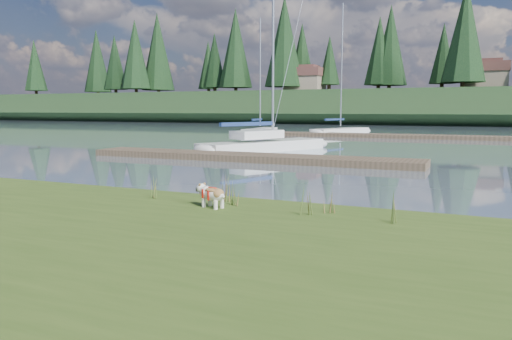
% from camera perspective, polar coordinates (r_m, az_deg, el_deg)
% --- Properties ---
extents(ground, '(200.00, 200.00, 0.00)m').
position_cam_1_polar(ground, '(42.14, 16.35, 3.52)').
color(ground, slate).
rests_on(ground, ground).
extents(bank, '(60.00, 9.00, 0.35)m').
position_cam_1_polar(bank, '(8.45, -21.16, -8.52)').
color(bank, '#3A501A').
rests_on(bank, ground).
extents(ridge, '(200.00, 20.00, 5.00)m').
position_cam_1_polar(ridge, '(84.87, 20.55, 6.67)').
color(ridge, '#1C3319').
rests_on(ridge, ground).
extents(bulldog, '(0.79, 0.47, 0.47)m').
position_cam_1_polar(bulldog, '(10.28, -5.06, -2.69)').
color(bulldog, silver).
rests_on(bulldog, bank).
extents(sailboat_main, '(5.35, 9.25, 13.31)m').
position_cam_1_polar(sailboat_main, '(28.53, 1.83, 3.10)').
color(sailboat_main, silver).
rests_on(sailboat_main, ground).
extents(dock_near, '(16.00, 2.00, 0.30)m').
position_cam_1_polar(dock_near, '(23.01, -1.17, 1.48)').
color(dock_near, '#4C3D2C').
rests_on(dock_near, ground).
extents(dock_far, '(26.00, 2.20, 0.30)m').
position_cam_1_polar(dock_far, '(41.90, 19.07, 3.60)').
color(dock_far, '#4C3D2C').
rests_on(dock_far, ground).
extents(sailboat_bg_0, '(2.14, 7.36, 10.61)m').
position_cam_1_polar(sailboat_bg_0, '(46.76, 0.72, 4.52)').
color(sailboat_bg_0, silver).
rests_on(sailboat_bg_0, ground).
extents(sailboat_bg_1, '(4.36, 8.04, 11.95)m').
position_cam_1_polar(sailboat_bg_1, '(47.54, 10.12, 4.45)').
color(sailboat_bg_1, silver).
rests_on(sailboat_bg_1, ground).
extents(weed_0, '(0.17, 0.14, 0.64)m').
position_cam_1_polar(weed_0, '(10.93, -3.47, -2.23)').
color(weed_0, '#475B23').
rests_on(weed_0, bank).
extents(weed_1, '(0.17, 0.14, 0.53)m').
position_cam_1_polar(weed_1, '(10.48, -2.31, -2.86)').
color(weed_1, '#475B23').
rests_on(weed_1, bank).
extents(weed_2, '(0.17, 0.14, 0.60)m').
position_cam_1_polar(weed_2, '(9.58, 5.73, -3.66)').
color(weed_2, '#475B23').
rests_on(weed_2, bank).
extents(weed_3, '(0.17, 0.14, 0.58)m').
position_cam_1_polar(weed_3, '(11.53, -11.32, -1.98)').
color(weed_3, '#475B23').
rests_on(weed_3, bank).
extents(weed_4, '(0.17, 0.14, 0.45)m').
position_cam_1_polar(weed_4, '(9.80, 8.35, -3.84)').
color(weed_4, '#475B23').
rests_on(weed_4, bank).
extents(weed_5, '(0.17, 0.14, 0.68)m').
position_cam_1_polar(weed_5, '(9.19, 15.08, -4.10)').
color(weed_5, '#475B23').
rests_on(weed_5, bank).
extents(mud_lip, '(60.00, 0.50, 0.14)m').
position_cam_1_polar(mud_lip, '(11.88, -5.82, -4.18)').
color(mud_lip, '#33281C').
rests_on(mud_lip, ground).
extents(conifer_0, '(5.72, 5.72, 14.15)m').
position_cam_1_polar(conifer_0, '(100.00, -13.63, 12.73)').
color(conifer_0, '#382619').
rests_on(conifer_0, ridge).
extents(conifer_1, '(4.40, 4.40, 11.30)m').
position_cam_1_polar(conifer_1, '(94.96, -4.75, 12.39)').
color(conifer_1, '#382619').
rests_on(conifer_1, ridge).
extents(conifer_2, '(6.60, 6.60, 16.05)m').
position_cam_1_polar(conifer_2, '(86.16, 3.26, 14.46)').
color(conifer_2, '#382619').
rests_on(conifer_2, ridge).
extents(conifer_3, '(4.84, 4.84, 12.25)m').
position_cam_1_polar(conifer_3, '(85.67, 13.91, 13.10)').
color(conifer_3, '#382619').
rests_on(conifer_3, ridge).
extents(conifer_4, '(6.16, 6.16, 15.10)m').
position_cam_1_polar(conifer_4, '(78.45, 22.78, 14.34)').
color(conifer_4, '#382619').
rests_on(conifer_4, ridge).
extents(house_0, '(6.30, 5.30, 4.65)m').
position_cam_1_polar(house_0, '(86.43, 5.60, 10.27)').
color(house_0, gray).
rests_on(house_0, ridge).
extents(house_1, '(6.30, 5.30, 4.65)m').
position_cam_1_polar(house_1, '(82.81, 24.80, 9.81)').
color(house_1, gray).
rests_on(house_1, ridge).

